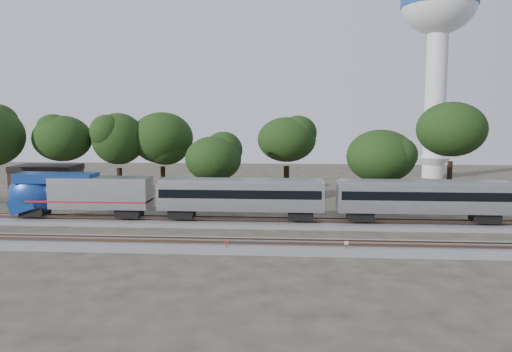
% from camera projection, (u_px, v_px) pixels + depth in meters
% --- Properties ---
extents(ground, '(160.00, 160.00, 0.00)m').
position_uv_depth(ground, '(226.00, 237.00, 48.61)').
color(ground, '#383328').
rests_on(ground, ground).
extents(track_far, '(160.00, 5.00, 0.73)m').
position_uv_depth(track_far, '(233.00, 222.00, 54.53)').
color(track_far, slate).
rests_on(track_far, ground).
extents(track_near, '(160.00, 5.00, 0.73)m').
position_uv_depth(track_near, '(220.00, 245.00, 44.63)').
color(track_near, slate).
rests_on(track_near, ground).
extents(train, '(93.27, 3.22, 4.75)m').
position_uv_depth(train, '(424.00, 197.00, 52.74)').
color(train, silver).
rests_on(train, ground).
extents(switch_stand_red, '(0.32, 0.06, 1.00)m').
position_uv_depth(switch_stand_red, '(226.00, 245.00, 43.05)').
color(switch_stand_red, '#512D19').
rests_on(switch_stand_red, ground).
extents(switch_stand_white, '(0.36, 0.07, 1.12)m').
position_uv_depth(switch_stand_white, '(346.00, 246.00, 42.45)').
color(switch_stand_white, '#512D19').
rests_on(switch_stand_white, ground).
extents(switch_lever, '(0.58, 0.46, 0.30)m').
position_uv_depth(switch_lever, '(293.00, 251.00, 42.81)').
color(switch_lever, '#512D19').
rests_on(switch_lever, ground).
extents(water_tower, '(14.16, 14.16, 39.19)m').
position_uv_depth(water_tower, '(438.00, 25.00, 94.17)').
color(water_tower, silver).
rests_on(water_tower, ground).
extents(brick_building, '(9.60, 7.02, 4.44)m').
position_uv_depth(brick_building, '(47.00, 179.00, 76.23)').
color(brick_building, brown).
rests_on(brick_building, ground).
extents(tree_1, '(8.89, 8.89, 12.54)m').
position_uv_depth(tree_1, '(62.00, 139.00, 68.77)').
color(tree_1, black).
rests_on(tree_1, ground).
extents(tree_2, '(8.86, 8.86, 12.49)m').
position_uv_depth(tree_2, '(118.00, 139.00, 68.51)').
color(tree_2, black).
rests_on(tree_2, ground).
extents(tree_3, '(8.92, 8.92, 12.58)m').
position_uv_depth(tree_3, '(162.00, 138.00, 70.11)').
color(tree_3, black).
rests_on(tree_3, ground).
extents(tree_4, '(6.36, 6.36, 8.97)m').
position_uv_depth(tree_4, '(213.00, 159.00, 64.99)').
color(tree_4, black).
rests_on(tree_4, ground).
extents(tree_5, '(8.57, 8.57, 12.08)m').
position_uv_depth(tree_5, '(287.00, 140.00, 72.75)').
color(tree_5, black).
rests_on(tree_5, ground).
extents(tree_6, '(6.85, 6.85, 9.65)m').
position_uv_depth(tree_6, '(381.00, 157.00, 63.07)').
color(tree_6, black).
rests_on(tree_6, ground).
extents(tree_7, '(10.12, 10.12, 14.27)m').
position_uv_depth(tree_7, '(452.00, 129.00, 71.34)').
color(tree_7, black).
rests_on(tree_7, ground).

